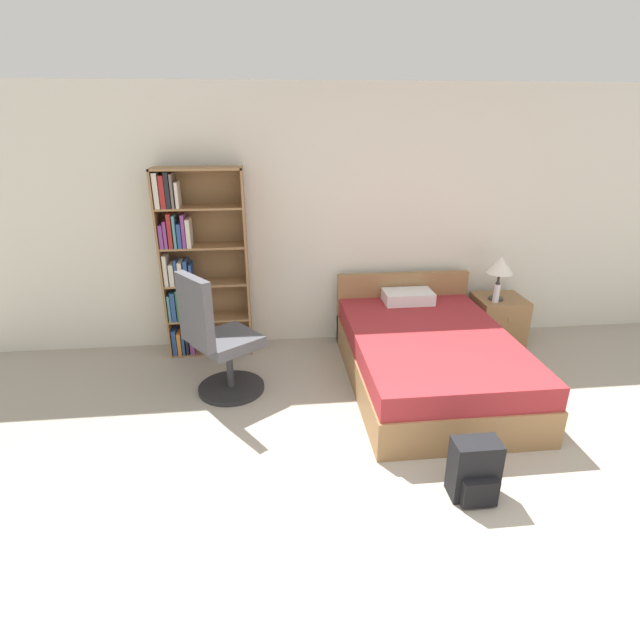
{
  "coord_description": "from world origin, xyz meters",
  "views": [
    {
      "loc": [
        -1.04,
        -1.83,
        2.33
      ],
      "look_at": [
        -0.62,
        1.98,
        0.72
      ],
      "focal_mm": 28.0,
      "sensor_mm": 36.0,
      "label": 1
    }
  ],
  "objects_px": {
    "bookshelf": "(193,263)",
    "backpack_black": "(475,471)",
    "bed": "(427,356)",
    "office_chair": "(218,343)",
    "water_bottle": "(496,293)",
    "nightstand": "(497,320)",
    "table_lamp": "(500,266)"
  },
  "relations": [
    {
      "from": "nightstand",
      "to": "backpack_black",
      "type": "distance_m",
      "value": 2.54
    },
    {
      "from": "bed",
      "to": "nightstand",
      "type": "relative_size",
      "value": 4.05
    },
    {
      "from": "bookshelf",
      "to": "water_bottle",
      "type": "height_order",
      "value": "bookshelf"
    },
    {
      "from": "table_lamp",
      "to": "water_bottle",
      "type": "xyz_separation_m",
      "value": [
        -0.04,
        -0.08,
        -0.26
      ]
    },
    {
      "from": "table_lamp",
      "to": "backpack_black",
      "type": "distance_m",
      "value": 2.56
    },
    {
      "from": "bookshelf",
      "to": "nightstand",
      "type": "height_order",
      "value": "bookshelf"
    },
    {
      "from": "bookshelf",
      "to": "table_lamp",
      "type": "relative_size",
      "value": 4.04
    },
    {
      "from": "bookshelf",
      "to": "table_lamp",
      "type": "xyz_separation_m",
      "value": [
        3.09,
        -0.17,
        -0.08
      ]
    },
    {
      "from": "nightstand",
      "to": "backpack_black",
      "type": "bearing_deg",
      "value": -117.41
    },
    {
      "from": "bed",
      "to": "water_bottle",
      "type": "bearing_deg",
      "value": 35.36
    },
    {
      "from": "office_chair",
      "to": "backpack_black",
      "type": "distance_m",
      "value": 2.29
    },
    {
      "from": "bed",
      "to": "backpack_black",
      "type": "distance_m",
      "value": 1.5
    },
    {
      "from": "bed",
      "to": "office_chair",
      "type": "xyz_separation_m",
      "value": [
        -1.87,
        -0.02,
        0.23
      ]
    },
    {
      "from": "office_chair",
      "to": "water_bottle",
      "type": "distance_m",
      "value": 2.85
    },
    {
      "from": "bed",
      "to": "table_lamp",
      "type": "distance_m",
      "value": 1.33
    },
    {
      "from": "nightstand",
      "to": "water_bottle",
      "type": "bearing_deg",
      "value": -134.99
    },
    {
      "from": "nightstand",
      "to": "backpack_black",
      "type": "xyz_separation_m",
      "value": [
        -1.17,
        -2.25,
        -0.06
      ]
    },
    {
      "from": "office_chair",
      "to": "bookshelf",
      "type": "bearing_deg",
      "value": 106.78
    },
    {
      "from": "bookshelf",
      "to": "nightstand",
      "type": "xyz_separation_m",
      "value": [
        3.16,
        -0.13,
        -0.7
      ]
    },
    {
      "from": "office_chair",
      "to": "water_bottle",
      "type": "height_order",
      "value": "office_chair"
    },
    {
      "from": "backpack_black",
      "to": "office_chair",
      "type": "bearing_deg",
      "value": 139.42
    },
    {
      "from": "bookshelf",
      "to": "office_chair",
      "type": "bearing_deg",
      "value": -73.22
    },
    {
      "from": "office_chair",
      "to": "water_bottle",
      "type": "bearing_deg",
      "value": 13.39
    },
    {
      "from": "bed",
      "to": "backpack_black",
      "type": "height_order",
      "value": "bed"
    },
    {
      "from": "bed",
      "to": "office_chair",
      "type": "relative_size",
      "value": 1.84
    },
    {
      "from": "office_chair",
      "to": "nightstand",
      "type": "distance_m",
      "value": 3.0
    },
    {
      "from": "office_chair",
      "to": "backpack_black",
      "type": "relative_size",
      "value": 2.76
    },
    {
      "from": "bookshelf",
      "to": "backpack_black",
      "type": "height_order",
      "value": "bookshelf"
    },
    {
      "from": "office_chair",
      "to": "table_lamp",
      "type": "bearing_deg",
      "value": 14.68
    },
    {
      "from": "table_lamp",
      "to": "nightstand",
      "type": "bearing_deg",
      "value": 27.32
    },
    {
      "from": "table_lamp",
      "to": "backpack_black",
      "type": "height_order",
      "value": "table_lamp"
    },
    {
      "from": "bed",
      "to": "office_chair",
      "type": "bearing_deg",
      "value": -179.36
    }
  ]
}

